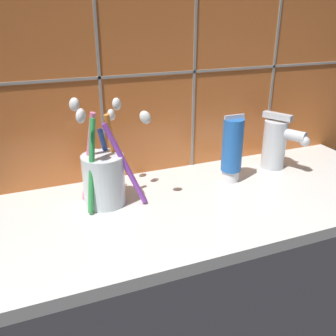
% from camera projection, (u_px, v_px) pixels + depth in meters
% --- Properties ---
extents(sink_counter, '(0.75, 0.31, 0.02)m').
position_uv_depth(sink_counter, '(217.00, 202.00, 0.68)').
color(sink_counter, silver).
rests_on(sink_counter, ground).
extents(tile_wall_backsplash, '(0.85, 0.02, 0.57)m').
position_uv_depth(tile_wall_backsplash, '(184.00, 34.00, 0.70)').
color(tile_wall_backsplash, '#C6662D').
rests_on(tile_wall_backsplash, ground).
extents(toothbrush_cup, '(0.13, 0.11, 0.18)m').
position_uv_depth(toothbrush_cup, '(104.00, 175.00, 0.63)').
color(toothbrush_cup, silver).
rests_on(toothbrush_cup, sink_counter).
extents(toothpaste_tube, '(0.04, 0.04, 0.13)m').
position_uv_depth(toothpaste_tube, '(232.00, 149.00, 0.71)').
color(toothpaste_tube, white).
rests_on(toothpaste_tube, sink_counter).
extents(sink_faucet, '(0.06, 0.10, 0.12)m').
position_uv_depth(sink_faucet, '(277.00, 142.00, 0.77)').
color(sink_faucet, silver).
rests_on(sink_faucet, sink_counter).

